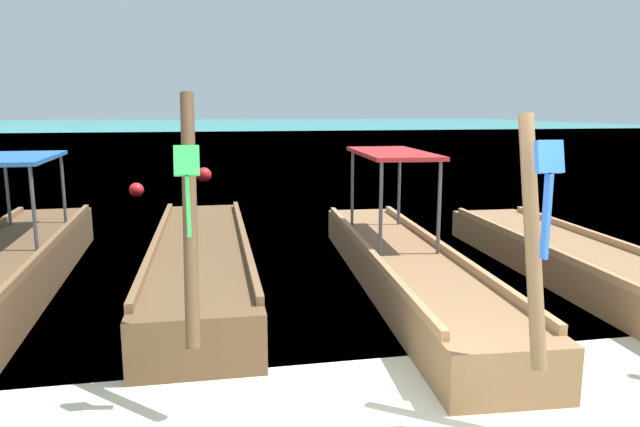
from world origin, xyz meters
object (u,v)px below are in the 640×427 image
(longtail_boat_orange_ribbon, at_px, (580,264))
(longtail_boat_turquoise_ribbon, at_px, (8,268))
(longtail_boat_green_ribbon, at_px, (202,261))
(mooring_buoy_near, at_px, (136,190))
(longtail_boat_blue_ribbon, at_px, (405,266))
(mooring_buoy_far, at_px, (204,175))

(longtail_boat_orange_ribbon, bearing_deg, longtail_boat_turquoise_ribbon, 172.82)
(longtail_boat_green_ribbon, bearing_deg, longtail_boat_turquoise_ribbon, 179.91)
(longtail_boat_turquoise_ribbon, distance_m, longtail_boat_green_ribbon, 2.58)
(longtail_boat_orange_ribbon, bearing_deg, longtail_boat_green_ribbon, 169.52)
(longtail_boat_turquoise_ribbon, bearing_deg, longtail_boat_orange_ribbon, -7.18)
(mooring_buoy_near, bearing_deg, longtail_boat_orange_ribbon, -53.33)
(longtail_boat_blue_ribbon, bearing_deg, mooring_buoy_near, 115.78)
(longtail_boat_green_ribbon, xyz_separation_m, mooring_buoy_far, (0.07, 11.73, -0.06))
(longtail_boat_blue_ribbon, height_order, longtail_boat_orange_ribbon, longtail_boat_orange_ribbon)
(longtail_boat_orange_ribbon, bearing_deg, mooring_buoy_far, 112.88)
(mooring_buoy_near, bearing_deg, mooring_buoy_far, 57.55)
(longtail_boat_blue_ribbon, bearing_deg, longtail_boat_turquoise_ribbon, 171.13)
(longtail_boat_green_ribbon, distance_m, longtail_boat_blue_ribbon, 2.93)
(longtail_boat_green_ribbon, height_order, mooring_buoy_near, longtail_boat_green_ribbon)
(longtail_boat_blue_ribbon, bearing_deg, longtail_boat_green_ribbon, 163.38)
(mooring_buoy_far, bearing_deg, mooring_buoy_near, -122.45)
(mooring_buoy_near, height_order, mooring_buoy_far, mooring_buoy_far)
(longtail_boat_turquoise_ribbon, relative_size, longtail_boat_green_ribbon, 1.00)
(longtail_boat_turquoise_ribbon, distance_m, mooring_buoy_far, 12.02)
(longtail_boat_green_ribbon, relative_size, longtail_boat_orange_ribbon, 0.99)
(longtail_boat_blue_ribbon, xyz_separation_m, longtail_boat_orange_ribbon, (2.63, -0.17, -0.07))
(longtail_boat_blue_ribbon, relative_size, mooring_buoy_near, 17.77)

